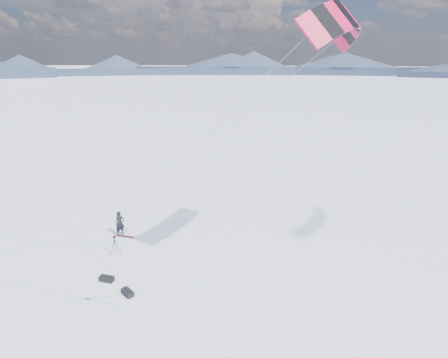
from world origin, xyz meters
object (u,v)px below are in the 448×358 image
Objects in this scene: snowkiter at (121,235)px; tripod at (115,243)px; gear_bag_b at (127,292)px; snowboard at (125,236)px; gear_bag_a at (107,279)px.

tripod reaches higher than snowkiter.
snowkiter is 7.31m from gear_bag_b.
snowkiter is at bearing 157.56° from snowboard.
snowkiter is 2.06× the size of gear_bag_a.
gear_bag_a is (3.14, -4.50, 0.14)m from snowboard.
gear_bag_b is (5.04, -4.85, 0.13)m from snowboard.
gear_bag_a is (3.53, -4.54, 0.16)m from snowkiter.
snowkiter is 1.29× the size of snowboard.
tripod is at bearing 112.97° from gear_bag_a.
tripod is (1.36, -2.12, 0.82)m from snowboard.
gear_bag_a is (1.78, -2.38, -0.68)m from tripod.
gear_bag_b is at bearing -112.09° from snowkiter.
gear_bag_a reaches higher than gear_bag_b.
snowboard is 5.49m from gear_bag_a.
gear_bag_b is at bearing -52.94° from tripod.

